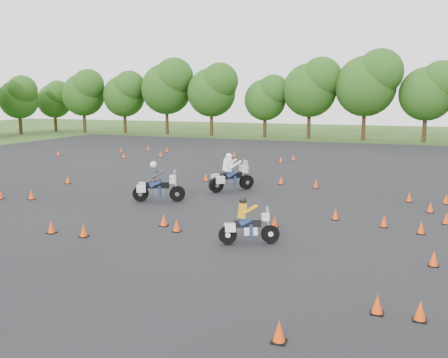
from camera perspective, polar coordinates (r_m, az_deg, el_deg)
ground at (r=19.45m, az=-4.22°, el=-5.33°), size 140.00×140.00×0.00m
asphalt_pad at (r=24.86m, az=1.64°, el=-2.00°), size 62.00×62.00×0.00m
treeline at (r=52.24m, az=14.98°, el=8.81°), size 86.48×32.29×10.93m
traffic_cones at (r=24.13m, az=-0.16°, el=-1.81°), size 36.20×33.06×0.45m
rider_grey at (r=23.75m, az=-7.46°, el=-0.27°), size 2.60×1.58×1.92m
rider_yellow at (r=16.82m, az=2.92°, el=-4.84°), size 2.15×1.48×1.60m
rider_white at (r=26.14m, az=0.84°, el=0.82°), size 2.30×2.51×2.02m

